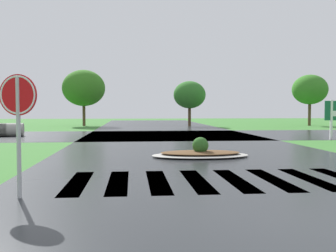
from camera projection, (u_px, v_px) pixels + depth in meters
ground_plane at (309, 235)px, 5.23m from camera, size 120.00×120.00×0.10m
asphalt_roadway at (193, 151)px, 15.17m from camera, size 10.51×80.00×0.01m
asphalt_cross_road at (170, 135)px, 24.27m from camera, size 90.00×9.46×0.01m
crosswalk_stripes at (235, 180)px, 8.97m from camera, size 7.65×2.96×0.01m
stop_sign at (18, 107)px, 7.09m from camera, size 0.74×0.25×2.30m
median_island at (200, 153)px, 13.30m from camera, size 3.36×1.80×0.68m
drainage_pipe_stack at (2, 130)px, 23.08m from camera, size 2.50×1.12×0.79m
background_treeline at (156, 86)px, 37.13m from camera, size 48.79×5.68×6.04m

